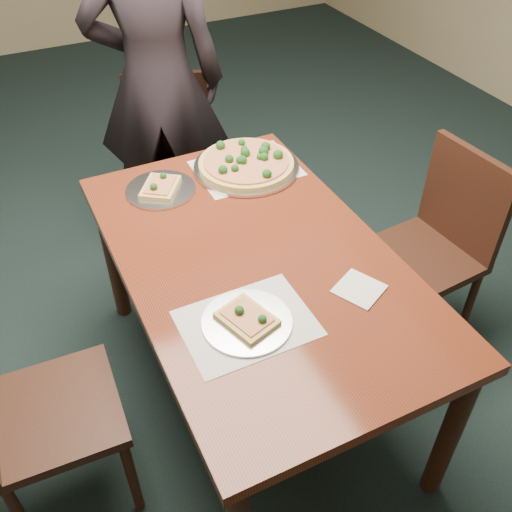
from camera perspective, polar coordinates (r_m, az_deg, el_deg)
name	(u,v)px	position (r m, az deg, el deg)	size (l,w,h in m)	color
ground	(220,329)	(2.76, -3.58, -7.27)	(8.00, 8.00, 0.00)	black
dining_table	(256,275)	(2.05, 0.00, -1.94)	(0.90, 1.50, 0.75)	#501D10
chair_far	(171,155)	(3.03, -8.51, 9.95)	(0.54, 0.54, 0.91)	black
chair_left	(24,410)	(1.99, -22.21, -14.04)	(0.44, 0.44, 0.91)	black
chair_right	(437,240)	(2.55, 17.62, 1.50)	(0.45, 0.45, 0.91)	black
diner	(157,82)	(2.88, -9.86, 16.74)	(0.66, 0.43, 1.80)	black
placemat_main	(246,168)	(2.45, -0.98, 8.77)	(0.42, 0.32, 0.00)	white
placemat_near	(247,323)	(1.76, -0.91, -6.72)	(0.40, 0.30, 0.00)	white
pizza_pan	(247,163)	(2.44, -0.95, 9.24)	(0.45, 0.45, 0.07)	silver
slice_plate_near	(247,320)	(1.76, -0.90, -6.44)	(0.28, 0.28, 0.06)	silver
slice_plate_far	(160,188)	(2.34, -9.54, 6.70)	(0.28, 0.28, 0.06)	silver
napkin	(359,289)	(1.90, 10.27, -3.27)	(0.14, 0.14, 0.01)	white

